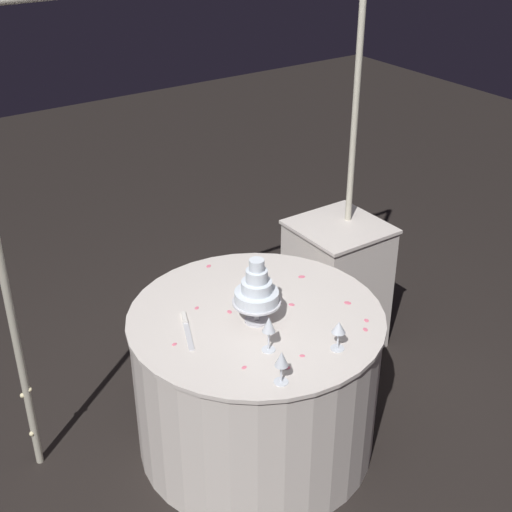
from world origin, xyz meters
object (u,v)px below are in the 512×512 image
object	(u,v)px
wine_glass_0	(269,326)
side_table	(336,285)
decorative_arch	(198,153)
main_table	(256,380)
wine_glass_1	(339,329)
tiered_cake	(257,291)
cake_knife	(187,328)
wine_glass_2	(282,361)

from	to	relation	value
wine_glass_0	side_table	bearing A→B (deg)	35.10
decorative_arch	main_table	xyz separation A→B (m)	(0.00, -0.48, -1.03)
wine_glass_1	tiered_cake	bearing A→B (deg)	114.23
decorative_arch	main_table	size ratio (longest dim) A/B	1.82
side_table	cake_knife	bearing A→B (deg)	-163.31
side_table	wine_glass_2	distance (m)	1.47
wine_glass_0	wine_glass_1	distance (m)	0.30
wine_glass_0	wine_glass_2	xyz separation A→B (m)	(-0.08, -0.20, -0.01)
side_table	tiered_cake	bearing A→B (deg)	-151.88
wine_glass_1	decorative_arch	bearing A→B (deg)	99.16
wine_glass_1	wine_glass_2	distance (m)	0.34
tiered_cake	main_table	bearing A→B (deg)	59.07
decorative_arch	wine_glass_0	world-z (taller)	decorative_arch
main_table	wine_glass_0	xyz separation A→B (m)	(-0.11, -0.25, 0.50)
wine_glass_1	wine_glass_2	world-z (taller)	wine_glass_2
cake_knife	decorative_arch	bearing A→B (deg)	51.15
main_table	cake_knife	size ratio (longest dim) A/B	4.25
main_table	side_table	xyz separation A→B (m)	(0.88, 0.44, 0.02)
side_table	decorative_arch	bearing A→B (deg)	177.74
main_table	wine_glass_2	distance (m)	0.70
main_table	tiered_cake	world-z (taller)	tiered_cake
tiered_cake	wine_glass_2	size ratio (longest dim) A/B	2.12
wine_glass_0	main_table	bearing A→B (deg)	66.95
decorative_arch	tiered_cake	world-z (taller)	decorative_arch
decorative_arch	wine_glass_2	world-z (taller)	decorative_arch
cake_knife	main_table	bearing A→B (deg)	-14.60
cake_knife	tiered_cake	bearing A→B (deg)	-22.81
side_table	cake_knife	xyz separation A→B (m)	(-1.20, -0.36, 0.37)
tiered_cake	wine_glass_0	distance (m)	0.23
main_table	wine_glass_1	distance (m)	0.65
wine_glass_2	wine_glass_1	bearing A→B (deg)	7.69
decorative_arch	wine_glass_0	xyz separation A→B (m)	(-0.11, -0.73, -0.52)
wine_glass_1	side_table	bearing A→B (deg)	49.16
side_table	wine_glass_2	bearing A→B (deg)	-139.98
cake_knife	wine_glass_2	bearing A→B (deg)	-76.56
main_table	wine_glass_1	bearing A→B (deg)	-70.92
side_table	wine_glass_0	distance (m)	1.30
decorative_arch	side_table	bearing A→B (deg)	-2.26
wine_glass_0	wine_glass_1	size ratio (longest dim) A/B	1.21
decorative_arch	cake_knife	bearing A→B (deg)	-128.85
cake_knife	wine_glass_0	bearing A→B (deg)	-57.60
decorative_arch	wine_glass_1	size ratio (longest dim) A/B	15.71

